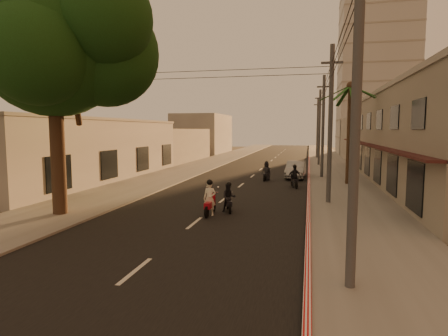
{
  "coord_description": "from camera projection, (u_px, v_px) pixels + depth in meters",
  "views": [
    {
      "loc": [
        5.06,
        -14.09,
        4.28
      ],
      "look_at": [
        -0.05,
        8.32,
        1.92
      ],
      "focal_mm": 30.0,
      "sensor_mm": 36.0,
      "label": 1
    }
  ],
  "objects": [
    {
      "name": "ground",
      "position": [
        180.0,
        235.0,
        15.22
      ],
      "size": [
        160.0,
        160.0,
        0.0
      ],
      "primitive_type": "plane",
      "color": "#383023",
      "rests_on": "ground"
    },
    {
      "name": "road",
      "position": [
        253.0,
        176.0,
        34.61
      ],
      "size": [
        10.0,
        140.0,
        0.02
      ],
      "primitive_type": "cube",
      "color": "black",
      "rests_on": "ground"
    },
    {
      "name": "sidewalk_right",
      "position": [
        337.0,
        178.0,
        32.95
      ],
      "size": [
        5.0,
        140.0,
        0.12
      ],
      "primitive_type": "cube",
      "color": "slate",
      "rests_on": "ground"
    },
    {
      "name": "sidewalk_left",
      "position": [
        176.0,
        173.0,
        36.27
      ],
      "size": [
        5.0,
        140.0,
        0.12
      ],
      "primitive_type": "cube",
      "color": "slate",
      "rests_on": "ground"
    },
    {
      "name": "curb_stripe",
      "position": [
        309.0,
        185.0,
        28.63
      ],
      "size": [
        0.2,
        60.0,
        0.2
      ],
      "primitive_type": "cube",
      "color": "red",
      "rests_on": "ground"
    },
    {
      "name": "shophouse_row",
      "position": [
        426.0,
        138.0,
        29.22
      ],
      "size": [
        8.8,
        34.2,
        7.3
      ],
      "color": "gray",
      "rests_on": "ground"
    },
    {
      "name": "left_building",
      "position": [
        79.0,
        150.0,
        31.62
      ],
      "size": [
        8.2,
        24.2,
        5.2
      ],
      "color": "#9E988F",
      "rests_on": "ground"
    },
    {
      "name": "distant_tower",
      "position": [
        376.0,
        73.0,
        64.57
      ],
      "size": [
        12.1,
        12.1,
        28.0
      ],
      "color": "#B7B5B2",
      "rests_on": "ground"
    },
    {
      "name": "broadleaf_tree",
      "position": [
        62.0,
        42.0,
        17.9
      ],
      "size": [
        9.6,
        8.7,
        12.1
      ],
      "color": "black",
      "rests_on": "ground"
    },
    {
      "name": "palm_tree",
      "position": [
        350.0,
        92.0,
        28.24
      ],
      "size": [
        5.0,
        5.0,
        8.2
      ],
      "color": "black",
      "rests_on": "ground"
    },
    {
      "name": "utility_poles",
      "position": [
        324.0,
        104.0,
        32.58
      ],
      "size": [
        1.2,
        48.26,
        9.0
      ],
      "color": "#38383A",
      "rests_on": "ground"
    },
    {
      "name": "filler_right",
      "position": [
        371.0,
        138.0,
        55.46
      ],
      "size": [
        8.0,
        14.0,
        6.0
      ],
      "primitive_type": "cube",
      "color": "#9E988F",
      "rests_on": "ground"
    },
    {
      "name": "filler_left_near",
      "position": [
        166.0,
        145.0,
        51.07
      ],
      "size": [
        8.0,
        14.0,
        4.4
      ],
      "primitive_type": "cube",
      "color": "#9E988F",
      "rests_on": "ground"
    },
    {
      "name": "filler_left_far",
      "position": [
        203.0,
        134.0,
        68.39
      ],
      "size": [
        8.0,
        14.0,
        7.0
      ],
      "primitive_type": "cube",
      "color": "#9E988F",
      "rests_on": "ground"
    },
    {
      "name": "scooter_red",
      "position": [
        210.0,
        200.0,
        18.67
      ],
      "size": [
        0.7,
        1.87,
        1.84
      ],
      "rotation": [
        0.0,
        0.0,
        -0.0
      ],
      "color": "black",
      "rests_on": "ground"
    },
    {
      "name": "scooter_mid_a",
      "position": [
        229.0,
        198.0,
        19.47
      ],
      "size": [
        1.07,
        1.58,
        1.6
      ],
      "rotation": [
        0.0,
        0.0,
        0.31
      ],
      "color": "black",
      "rests_on": "ground"
    },
    {
      "name": "scooter_mid_b",
      "position": [
        295.0,
        177.0,
        27.64
      ],
      "size": [
        1.18,
        1.73,
        1.74
      ],
      "rotation": [
        0.0,
        0.0,
        0.28
      ],
      "color": "black",
      "rests_on": "ground"
    },
    {
      "name": "scooter_far_a",
      "position": [
        266.0,
        172.0,
        31.42
      ],
      "size": [
        0.95,
        1.7,
        1.68
      ],
      "rotation": [
        0.0,
        0.0,
        -0.18
      ],
      "color": "black",
      "rests_on": "ground"
    },
    {
      "name": "parked_car",
      "position": [
        296.0,
        170.0,
        33.16
      ],
      "size": [
        1.93,
        4.65,
        1.49
      ],
      "primitive_type": "imported",
      "rotation": [
        0.0,
        0.0,
        -0.04
      ],
      "color": "#9FA2A7",
      "rests_on": "ground"
    }
  ]
}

